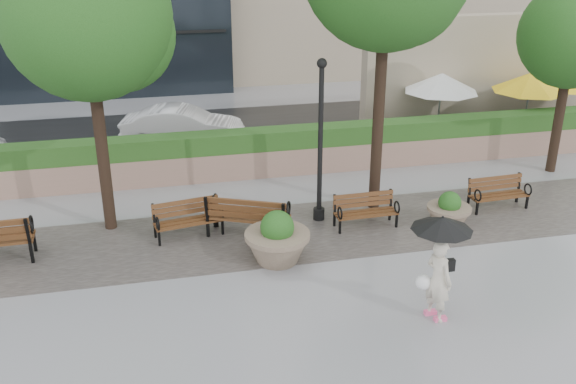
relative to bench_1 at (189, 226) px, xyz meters
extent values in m
plane|color=gray|center=(2.06, -3.33, -0.25)|extent=(100.00, 100.00, 0.00)
cube|color=#383330|center=(2.06, -0.33, -0.25)|extent=(28.00, 3.20, 0.01)
cube|color=#946F60|center=(2.06, 3.67, 0.15)|extent=(24.00, 0.80, 0.80)
cube|color=#244B19|center=(2.06, 3.67, 0.82)|extent=(24.00, 0.75, 0.55)
cube|color=tan|center=(11.56, 6.67, 1.75)|extent=(10.00, 0.60, 4.00)
cube|color=#244B19|center=(11.06, 4.47, 0.20)|extent=(8.00, 0.50, 0.90)
cube|color=black|center=(2.06, 7.67, -0.25)|extent=(40.00, 7.00, 0.00)
torus|color=black|center=(-3.45, -0.04, 0.44)|extent=(0.06, 0.42, 0.42)
cube|color=#5A331A|center=(0.01, -0.03, 0.14)|extent=(1.66, 0.75, 0.04)
cube|color=#5A331A|center=(-0.04, 0.21, 0.41)|extent=(1.60, 0.39, 0.38)
cube|color=black|center=(0.00, -0.01, -0.05)|extent=(1.68, 0.84, 0.41)
torus|color=black|center=(-0.71, -0.32, 0.30)|extent=(0.10, 0.33, 0.33)
torus|color=black|center=(0.78, -0.06, 0.30)|extent=(0.10, 0.33, 0.33)
cube|color=#5A331A|center=(1.39, -0.25, 0.22)|extent=(2.00, 1.33, 0.05)
cube|color=#5A331A|center=(1.27, -0.52, 0.55)|extent=(1.82, 0.93, 0.45)
cube|color=black|center=(1.38, -0.28, -0.01)|extent=(2.05, 1.43, 0.50)
torus|color=black|center=(2.30, -0.45, 0.41)|extent=(0.21, 0.38, 0.40)
torus|color=black|center=(0.64, 0.31, 0.41)|extent=(0.21, 0.38, 0.40)
cube|color=#5A331A|center=(4.24, -0.47, 0.12)|extent=(1.54, 0.49, 0.04)
cube|color=#5A331A|center=(4.23, -0.23, 0.38)|extent=(1.54, 0.14, 0.36)
cube|color=black|center=(4.24, -0.45, -0.06)|extent=(1.55, 0.58, 0.39)
torus|color=black|center=(3.52, -0.64, 0.27)|extent=(0.05, 0.32, 0.32)
torus|color=black|center=(4.97, -0.61, 0.27)|extent=(0.05, 0.32, 0.32)
cube|color=#5A331A|center=(7.94, -0.19, 0.12)|extent=(1.57, 0.54, 0.04)
cube|color=#5A331A|center=(7.93, 0.05, 0.39)|extent=(1.55, 0.19, 0.36)
cube|color=black|center=(7.94, -0.17, -0.06)|extent=(1.57, 0.63, 0.39)
torus|color=black|center=(7.22, -0.39, 0.28)|extent=(0.06, 0.32, 0.32)
torus|color=black|center=(8.68, -0.31, 0.28)|extent=(0.06, 0.32, 0.32)
cylinder|color=#7F6B56|center=(1.79, -1.65, 0.38)|extent=(1.42, 1.42, 0.11)
sphere|color=#1B4112|center=(1.79, -1.65, 0.57)|extent=(0.73, 0.73, 0.73)
cylinder|color=#7F6B56|center=(6.23, -0.83, 0.22)|extent=(1.07, 1.07, 0.09)
sphere|color=#1B4112|center=(6.23, -0.83, 0.37)|extent=(0.55, 0.55, 0.55)
cylinder|color=black|center=(3.25, 0.23, 1.68)|extent=(0.12, 0.12, 3.87)
cylinder|color=black|center=(3.25, 0.23, -0.10)|extent=(0.28, 0.28, 0.30)
sphere|color=black|center=(3.25, 0.23, 3.67)|extent=(0.24, 0.24, 0.24)
cylinder|color=black|center=(-1.82, 0.89, 2.09)|extent=(0.28, 0.28, 4.69)
sphere|color=#1B4112|center=(-1.82, 0.89, 4.77)|extent=(3.67, 3.67, 3.67)
sphere|color=#1B4112|center=(-1.22, 1.19, 4.30)|extent=(2.57, 2.57, 2.57)
cylinder|color=black|center=(4.85, 0.66, 2.55)|extent=(0.28, 0.28, 5.60)
cylinder|color=black|center=(10.94, 2.01, 1.62)|extent=(0.28, 0.28, 3.75)
sphere|color=#1B4112|center=(10.94, 2.01, 3.76)|extent=(2.97, 2.97, 2.97)
cylinder|color=black|center=(8.85, 5.47, -0.20)|extent=(0.40, 0.40, 0.10)
cylinder|color=#99999E|center=(8.85, 5.47, 0.85)|extent=(0.06, 0.06, 2.20)
cone|color=white|center=(8.85, 5.47, 1.75)|extent=(2.50, 2.50, 0.60)
cylinder|color=black|center=(11.76, 4.89, -0.20)|extent=(0.40, 0.40, 0.10)
cylinder|color=#99999E|center=(11.76, 4.89, 0.85)|extent=(0.06, 0.06, 2.20)
cone|color=yellow|center=(11.76, 4.89, 1.75)|extent=(2.50, 2.50, 0.60)
cylinder|color=black|center=(13.36, 5.19, -0.20)|extent=(0.40, 0.40, 0.10)
cylinder|color=#99999E|center=(13.36, 5.19, 0.85)|extent=(0.06, 0.06, 2.20)
cone|color=yellow|center=(13.36, 5.19, 1.75)|extent=(2.50, 2.50, 0.60)
imported|color=silver|center=(0.39, 6.84, 0.40)|extent=(4.20, 2.25, 1.32)
imported|color=beige|center=(4.23, -4.45, 0.61)|extent=(0.62, 0.73, 1.72)
cube|color=#F2598C|center=(4.19, -4.34, -0.21)|extent=(0.18, 0.26, 0.09)
cube|color=#F2598C|center=(4.28, -4.58, -0.21)|extent=(0.18, 0.26, 0.09)
cube|color=black|center=(4.42, -4.33, 0.77)|extent=(0.21, 0.34, 0.24)
sphere|color=white|center=(4.01, -4.29, 0.44)|extent=(0.30, 0.30, 0.30)
cylinder|color=black|center=(4.21, -4.40, 1.25)|extent=(0.02, 0.02, 0.91)
cone|color=black|center=(4.21, -4.40, 1.68)|extent=(1.12, 1.12, 0.24)
camera|label=1|loc=(-0.73, -13.81, 6.59)|focal=40.00mm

